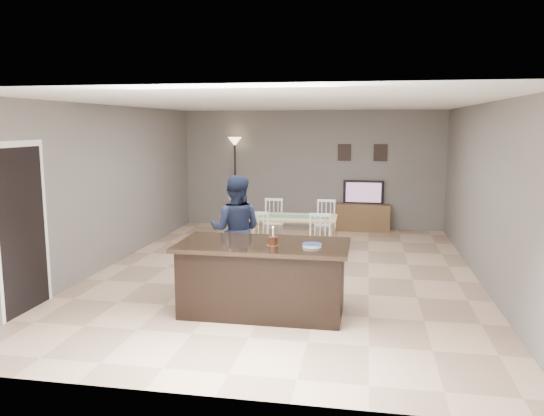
% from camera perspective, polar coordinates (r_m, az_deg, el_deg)
% --- Properties ---
extents(floor, '(8.00, 8.00, 0.00)m').
position_cam_1_polar(floor, '(8.62, 1.39, -7.02)').
color(floor, tan).
rests_on(floor, ground).
extents(room_shell, '(8.00, 8.00, 8.00)m').
position_cam_1_polar(room_shell, '(8.32, 1.43, 4.15)').
color(room_shell, slate).
rests_on(room_shell, floor).
extents(kitchen_island, '(2.15, 1.10, 0.90)m').
position_cam_1_polar(kitchen_island, '(6.79, -0.94, -7.45)').
color(kitchen_island, black).
rests_on(kitchen_island, floor).
extents(tv_console, '(1.20, 0.40, 0.60)m').
position_cam_1_polar(tv_console, '(12.14, 9.74, -1.00)').
color(tv_console, brown).
rests_on(tv_console, floor).
extents(television, '(0.91, 0.12, 0.53)m').
position_cam_1_polar(television, '(12.13, 9.81, 1.67)').
color(television, black).
rests_on(television, tv_console).
extents(tv_screen_glow, '(0.78, 0.00, 0.78)m').
position_cam_1_polar(tv_screen_glow, '(12.05, 9.81, 1.66)').
color(tv_screen_glow, '#DF4D18').
rests_on(tv_screen_glow, tv_console).
extents(picture_frames, '(1.10, 0.02, 0.38)m').
position_cam_1_polar(picture_frames, '(12.19, 9.69, 5.90)').
color(picture_frames, black).
rests_on(picture_frames, room_shell).
extents(doorway, '(0.00, 2.10, 2.65)m').
position_cam_1_polar(doorway, '(7.35, -25.30, -0.64)').
color(doorway, black).
rests_on(doorway, floor).
extents(woman, '(0.57, 0.40, 1.47)m').
position_cam_1_polar(woman, '(8.15, -3.87, -2.67)').
color(woman, '#B3B3B7').
rests_on(woman, floor).
extents(man, '(0.82, 0.65, 1.64)m').
position_cam_1_polar(man, '(7.93, -3.93, -2.36)').
color(man, '#1B243D').
rests_on(man, floor).
extents(birthday_cake, '(0.15, 0.15, 0.24)m').
position_cam_1_polar(birthday_cake, '(6.55, 0.10, -3.54)').
color(birthday_cake, gold).
rests_on(birthday_cake, kitchen_island).
extents(plate_stack, '(0.24, 0.24, 0.04)m').
position_cam_1_polar(plate_stack, '(6.49, 4.33, -4.01)').
color(plate_stack, white).
rests_on(plate_stack, kitchen_island).
extents(dining_table, '(1.53, 1.73, 0.92)m').
position_cam_1_polar(dining_table, '(9.70, 2.46, -1.65)').
color(dining_table, tan).
rests_on(dining_table, floor).
extents(floor_lamp, '(0.31, 0.31, 2.09)m').
position_cam_1_polar(floor_lamp, '(12.38, -4.00, 5.44)').
color(floor_lamp, black).
rests_on(floor_lamp, floor).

